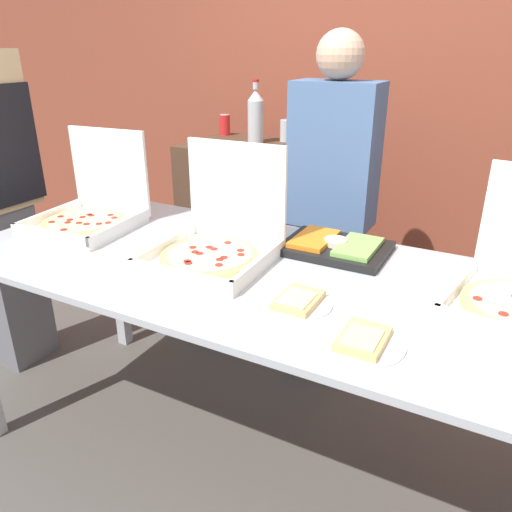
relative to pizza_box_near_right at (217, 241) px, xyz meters
The scene contains 13 objects.
ground_plane 0.98m from the pizza_box_near_right, ahead, with size 16.00×16.00×0.00m, color #514C47.
brick_wall_behind 1.75m from the pizza_box_near_right, 84.22° to the left, with size 10.00×0.06×2.80m.
buffet_table 0.24m from the pizza_box_near_right, ahead, with size 2.33×0.96×0.89m.
pizza_box_near_right is the anchor object (origin of this frame).
pizza_box_far_left 0.70m from the pizza_box_near_right, behind, with size 0.44×0.45×0.40m.
paper_plate_front_left 0.46m from the pizza_box_near_right, 24.03° to the right, with size 0.21×0.21×0.03m.
paper_plate_front_center 0.73m from the pizza_box_near_right, 24.99° to the right, with size 0.23×0.23×0.03m.
veggie_tray 0.46m from the pizza_box_near_right, 36.87° to the left, with size 0.40×0.30×0.05m.
sideboard_podium 1.22m from the pizza_box_near_right, 114.14° to the left, with size 0.63×0.56×1.12m.
soda_bottle 1.21m from the pizza_box_near_right, 111.03° to the left, with size 0.09×0.09×0.35m.
soda_can_silver 1.27m from the pizza_box_near_right, 103.37° to the left, with size 0.07×0.07×0.12m.
soda_can_colored 1.45m from the pizza_box_near_right, 120.01° to the left, with size 0.07×0.07×0.12m.
person_guest_plaid 0.81m from the pizza_box_near_right, 78.19° to the left, with size 0.40×0.22×1.71m.
Camera 1 is at (0.77, -1.45, 1.64)m, focal length 35.00 mm.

